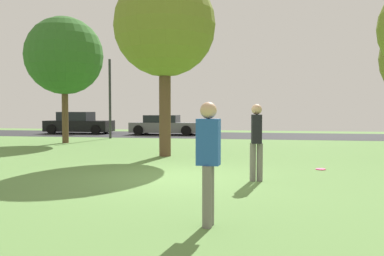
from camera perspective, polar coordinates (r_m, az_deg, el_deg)
name	(u,v)px	position (r m, az deg, el deg)	size (l,w,h in m)	color
ground_plane	(175,178)	(9.93, -2.39, -7.02)	(44.00, 44.00, 0.00)	#5B8442
road_strip	(229,135)	(25.70, 5.31, -1.04)	(44.00, 6.40, 0.01)	#28282B
birch_tree_lone	(64,56)	(20.99, -17.65, 9.69)	(3.79, 3.79, 6.19)	brown
oak_tree_left	(165,26)	(14.60, -3.89, 14.16)	(3.59, 3.59, 6.41)	brown
person_thrower	(208,157)	(5.74, 2.33, -4.15)	(0.34, 0.30, 1.78)	slate
person_bystander	(256,138)	(9.43, 9.12, -1.45)	(0.30, 0.34, 1.79)	slate
frisbee_disc	(321,169)	(11.74, 17.77, -5.58)	(0.27, 0.27, 0.03)	#EA2D6B
parked_car_black	(78,124)	(28.70, -15.79, 0.60)	(4.51, 1.98, 1.48)	black
parked_car_grey	(165,126)	(26.43, -3.90, 0.35)	(4.47, 1.98, 1.28)	slate
street_lamp_post	(110,99)	(23.40, -11.55, 4.05)	(0.14, 0.14, 4.50)	#2D2D33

